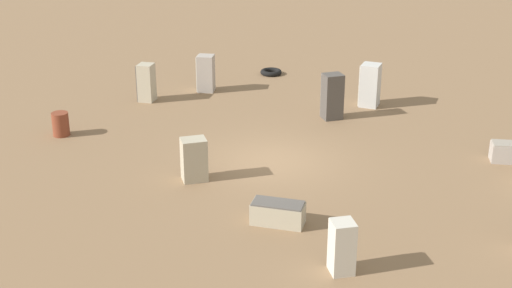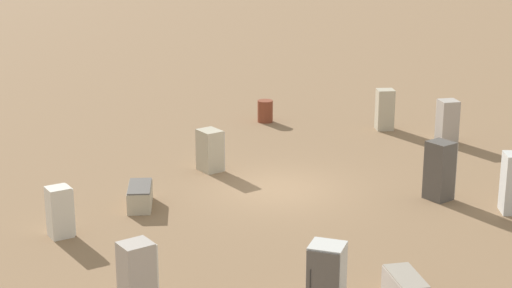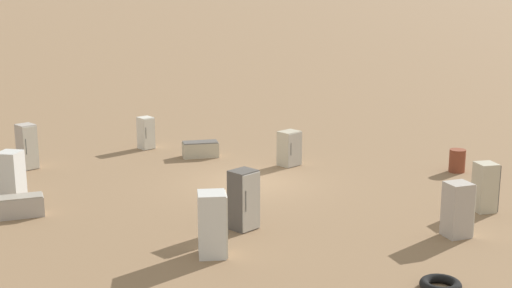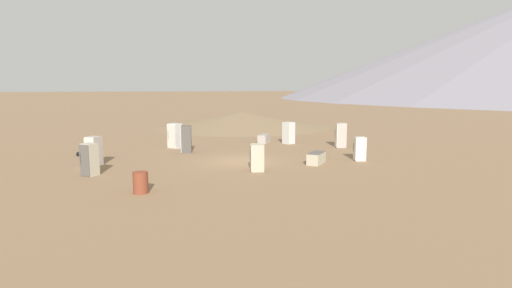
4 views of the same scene
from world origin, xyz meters
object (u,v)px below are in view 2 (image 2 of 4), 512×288
object	(u,v)px
discarded_fridge_6	(440,171)
discarded_fridge_9	(447,121)
discarded_fridge_4	(140,196)
discarded_fridge_1	(385,109)
discarded_fridge_2	(138,280)
discarded_fridge_8	(210,150)
rusty_barrel	(265,111)
discarded_fridge_3	(326,280)
discarded_fridge_7	(60,212)

from	to	relation	value
discarded_fridge_6	discarded_fridge_9	distance (m)	6.26
discarded_fridge_4	discarded_fridge_6	world-z (taller)	discarded_fridge_6
discarded_fridge_1	discarded_fridge_2	distance (m)	17.25
discarded_fridge_4	discarded_fridge_8	world-z (taller)	discarded_fridge_8
rusty_barrel	discarded_fridge_8	bearing A→B (deg)	-161.13
discarded_fridge_3	discarded_fridge_6	xyz separation A→B (m)	(8.39, 1.07, 0.07)
discarded_fridge_3	discarded_fridge_9	bearing A→B (deg)	-93.42
discarded_fridge_8	discarded_fridge_9	bearing A→B (deg)	75.39
discarded_fridge_1	rusty_barrel	bearing A→B (deg)	161.06
discarded_fridge_6	discarded_fridge_9	size ratio (longest dim) A/B	1.12
discarded_fridge_1	discarded_fridge_6	bearing A→B (deg)	-91.61
discarded_fridge_4	discarded_fridge_9	distance (m)	12.54
discarded_fridge_2	discarded_fridge_1	bearing A→B (deg)	119.03
discarded_fridge_4	discarded_fridge_7	size ratio (longest dim) A/B	1.13
discarded_fridge_1	discarded_fridge_8	world-z (taller)	discarded_fridge_1
discarded_fridge_3	discarded_fridge_9	world-z (taller)	discarded_fridge_3
rusty_barrel	discarded_fridge_3	bearing A→B (deg)	-140.18
discarded_fridge_1	discarded_fridge_4	size ratio (longest dim) A/B	1.01
discarded_fridge_8	discarded_fridge_1	bearing A→B (deg)	92.49
discarded_fridge_2	discarded_fridge_7	world-z (taller)	discarded_fridge_2
discarded_fridge_2	discarded_fridge_9	world-z (taller)	discarded_fridge_2
discarded_fridge_7	discarded_fridge_2	bearing A→B (deg)	-0.85
discarded_fridge_2	discarded_fridge_6	world-z (taller)	discarded_fridge_6
discarded_fridge_2	discarded_fridge_6	size ratio (longest dim) A/B	0.98
discarded_fridge_7	discarded_fridge_9	xyz separation A→B (m)	(14.56, -4.81, 0.11)
discarded_fridge_4	discarded_fridge_9	world-z (taller)	discarded_fridge_9
discarded_fridge_6	discarded_fridge_3	bearing A→B (deg)	-65.58
discarded_fridge_6	discarded_fridge_9	xyz separation A→B (m)	(5.82, 2.30, -0.10)
discarded_fridge_8	discarded_fridge_9	distance (m)	9.25
discarded_fridge_4	rusty_barrel	distance (m)	10.44
discarded_fridge_2	discarded_fridge_6	xyz separation A→B (m)	(10.90, -2.21, 0.02)
discarded_fridge_3	discarded_fridge_4	xyz separation A→B (m)	(2.57, 8.01, -0.51)
discarded_fridge_8	rusty_barrel	size ratio (longest dim) A/B	1.58
discarded_fridge_3	discarded_fridge_6	distance (m)	8.46
discarded_fridge_2	discarded_fridge_9	distance (m)	16.72
discarded_fridge_3	discarded_fridge_9	xyz separation A→B (m)	(14.21, 3.38, -0.03)
discarded_fridge_1	discarded_fridge_4	bearing A→B (deg)	-140.12
discarded_fridge_8	discarded_fridge_9	size ratio (longest dim) A/B	0.87
discarded_fridge_4	discarded_fridge_1	bearing A→B (deg)	-138.79
discarded_fridge_1	discarded_fridge_7	distance (m)	15.00
discarded_fridge_9	discarded_fridge_8	bearing A→B (deg)	-170.58
discarded_fridge_8	rusty_barrel	bearing A→B (deg)	127.59
discarded_fridge_4	discarded_fridge_6	bearing A→B (deg)	-179.81
discarded_fridge_1	discarded_fridge_8	distance (m)	8.35
discarded_fridge_7	discarded_fridge_8	bearing A→B (deg)	115.10
discarded_fridge_2	discarded_fridge_8	size ratio (longest dim) A/B	1.26
discarded_fridge_1	discarded_fridge_9	size ratio (longest dim) A/B	0.99
discarded_fridge_7	discarded_fridge_9	bearing A→B (deg)	94.58
discarded_fridge_6	discarded_fridge_8	xyz separation A→B (m)	(-1.90, 7.38, -0.20)
discarded_fridge_3	discarded_fridge_6	bearing A→B (deg)	-99.48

